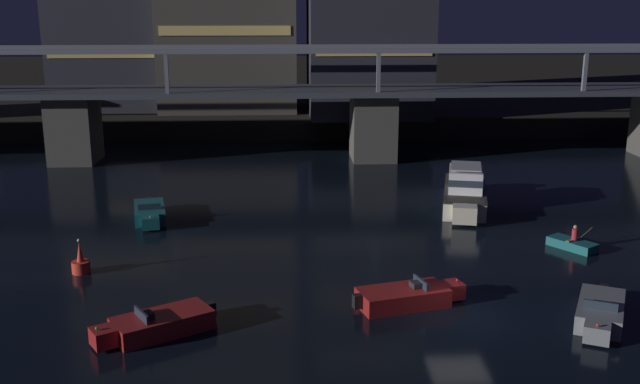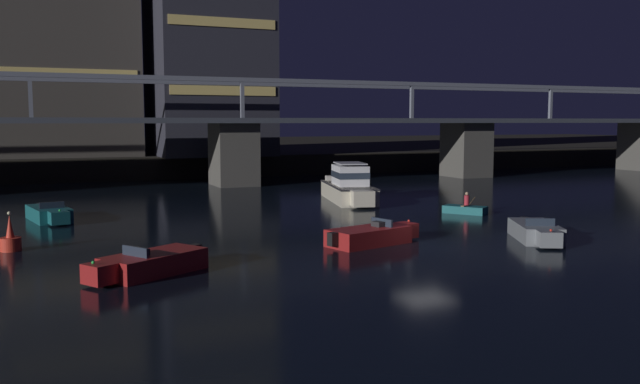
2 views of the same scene
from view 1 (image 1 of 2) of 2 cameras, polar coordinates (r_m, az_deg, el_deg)
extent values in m
plane|color=black|center=(32.52, 10.76, -9.45)|extent=(400.00, 400.00, 0.00)
cube|color=black|center=(110.16, 1.16, 8.34)|extent=(240.00, 80.00, 2.20)
cube|color=#4C4944|center=(64.51, -18.38, 4.64)|extent=(3.60, 4.40, 5.55)
cube|color=#4C4944|center=(62.55, 4.11, 5.06)|extent=(3.60, 4.40, 5.55)
cube|color=#3D424C|center=(62.13, 4.16, 7.79)|extent=(105.08, 6.40, 0.45)
cube|color=slate|center=(58.94, 4.55, 10.76)|extent=(105.08, 0.36, 0.36)
cube|color=slate|center=(64.69, 3.91, 11.11)|extent=(105.08, 0.36, 0.36)
cube|color=slate|center=(59.32, -11.71, 8.98)|extent=(0.30, 0.30, 3.20)
cube|color=slate|center=(59.07, 4.52, 9.21)|extent=(0.30, 0.30, 3.20)
cube|color=slate|center=(63.28, 19.71, 8.77)|extent=(0.30, 0.30, 3.20)
cube|color=#F2D172|center=(75.73, -16.38, 10.19)|extent=(10.62, 0.10, 0.90)
cube|color=#F2D172|center=(71.92, -7.33, 12.21)|extent=(12.39, 0.10, 0.90)
cube|color=#F2D172|center=(67.33, 4.21, 10.77)|extent=(10.43, 0.10, 0.90)
cube|color=beige|center=(49.47, 11.05, -0.32)|extent=(4.37, 8.38, 1.20)
cube|color=beige|center=(45.06, 11.06, -1.69)|extent=(1.64, 1.40, 1.04)
cube|color=black|center=(49.34, 11.08, 0.30)|extent=(4.47, 8.48, 0.10)
cube|color=white|center=(48.58, 11.13, 0.98)|extent=(2.78, 3.60, 1.40)
cube|color=#283342|center=(48.57, 11.13, 1.04)|extent=(2.83, 3.65, 0.44)
cube|color=silver|center=(48.39, 11.17, 1.96)|extent=(2.50, 3.24, 0.08)
cube|color=#B7B2A8|center=(52.59, 11.09, 1.44)|extent=(2.16, 1.06, 0.36)
cube|color=maroon|center=(31.11, -12.02, -9.86)|extent=(4.27, 3.58, 0.80)
cube|color=maroon|center=(30.38, -16.29, -10.66)|extent=(1.28, 1.31, 0.70)
cube|color=#283342|center=(30.60, -13.57, -9.18)|extent=(0.79, 1.20, 0.36)
cube|color=#262628|center=(30.70, -13.12, -9.20)|extent=(0.63, 0.69, 0.24)
cube|color=black|center=(31.84, -8.41, -8.89)|extent=(0.50, 0.50, 0.60)
sphere|color=#33D84C|center=(30.14, -16.81, -10.01)|extent=(0.12, 0.12, 0.12)
cube|color=#196066|center=(46.81, -12.97, -1.53)|extent=(2.54, 4.19, 0.80)
cube|color=#196066|center=(44.49, -12.89, -2.31)|extent=(1.15, 1.08, 0.70)
cube|color=#283342|center=(45.84, -12.98, -1.12)|extent=(1.34, 0.36, 0.36)
cube|color=#262628|center=(46.10, -12.99, -1.11)|extent=(0.63, 0.50, 0.24)
cube|color=black|center=(48.87, -13.04, -0.74)|extent=(0.42, 0.42, 0.60)
sphere|color=#33D84C|center=(44.13, -12.91, -1.87)|extent=(0.12, 0.12, 0.12)
cube|color=maroon|center=(33.13, 6.39, -8.05)|extent=(4.25, 2.79, 0.80)
cube|color=maroon|center=(34.13, 10.10, -7.41)|extent=(1.13, 1.20, 0.70)
cube|color=#283342|center=(33.26, 7.76, -6.93)|extent=(0.46, 1.33, 0.36)
cube|color=#262628|center=(33.18, 7.36, -7.08)|extent=(0.54, 0.65, 0.24)
cube|color=black|center=(32.31, 2.88, -8.39)|extent=(0.44, 0.44, 0.60)
sphere|color=red|center=(34.09, 10.50, -6.68)|extent=(0.12, 0.12, 0.12)
cube|color=gray|center=(33.71, 20.76, -8.55)|extent=(3.33, 4.30, 0.80)
cube|color=gray|center=(31.48, 20.53, -10.10)|extent=(1.28, 1.24, 0.70)
cube|color=#283342|center=(32.71, 20.77, -8.17)|extent=(1.26, 0.68, 0.36)
cube|color=#262628|center=(32.96, 20.79, -8.11)|extent=(0.68, 0.61, 0.24)
cube|color=black|center=(35.68, 20.97, -7.11)|extent=(0.48, 0.48, 0.60)
sphere|color=red|center=(31.08, 20.57, -9.56)|extent=(0.12, 0.12, 0.12)
cylinder|color=red|center=(38.62, -17.90, -5.51)|extent=(0.90, 0.90, 0.60)
cone|color=red|center=(38.36, -17.99, -4.38)|extent=(0.36, 0.36, 1.00)
sphere|color=#F2EAB2|center=(38.19, -18.06, -3.56)|extent=(0.16, 0.16, 0.16)
cube|color=#196066|center=(42.50, 18.83, -3.84)|extent=(2.40, 2.76, 0.48)
cube|color=#7F6647|center=(42.41, 18.86, -3.49)|extent=(0.92, 0.73, 0.06)
cylinder|color=#B22633|center=(42.27, 19.01, -3.10)|extent=(0.32, 0.32, 0.60)
sphere|color=tan|center=(42.15, 19.05, -2.56)|extent=(0.22, 0.22, 0.22)
cylinder|color=olive|center=(43.24, 19.64, -3.12)|extent=(1.27, 0.92, 0.59)
camera|label=2|loc=(11.94, -67.39, -33.95)|focal=38.12mm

